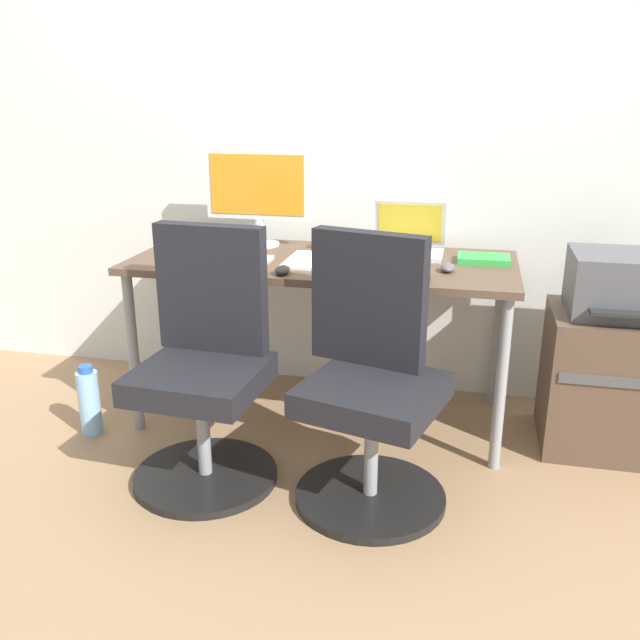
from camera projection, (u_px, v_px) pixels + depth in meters
name	position (u px, v px, depth m)	size (l,w,h in m)	color
ground_plane	(322.00, 415.00, 3.10)	(5.28, 5.28, 0.00)	#9E7A56
back_wall	(343.00, 114.00, 3.08)	(4.40, 0.04, 2.60)	silver
desk	(323.00, 274.00, 2.89)	(1.60, 0.69, 0.73)	brown
office_chair_left	(205.00, 370.00, 2.51)	(0.54, 0.54, 0.94)	black
office_chair_right	(371.00, 385.00, 2.38)	(0.54, 0.54, 0.94)	black
side_cabinet	(607.00, 380.00, 2.77)	(0.48, 0.45, 0.57)	brown
printer	(621.00, 284.00, 2.64)	(0.38, 0.40, 0.24)	#515156
water_bottle_on_floor	(89.00, 401.00, 2.90)	(0.09, 0.09, 0.31)	#8CBFF2
desktop_monitor	(258.00, 190.00, 3.05)	(0.48, 0.18, 0.43)	silver
open_laptop	(408.00, 241.00, 2.96)	(0.31, 0.29, 0.22)	silver
keyboard_by_monitor	(231.00, 258.00, 2.84)	(0.34, 0.12, 0.02)	#B7B7B7
keyboard_by_laptop	(384.00, 277.00, 2.56)	(0.34, 0.12, 0.02)	#2D2D2D
mouse_by_monitor	(282.00, 270.00, 2.63)	(0.06, 0.10, 0.03)	#2D2D2D
mouse_by_laptop	(448.00, 268.00, 2.67)	(0.06, 0.10, 0.03)	#515156
coffee_mug	(215.00, 243.00, 2.96)	(0.08, 0.08, 0.09)	green
pen_cup	(332.00, 239.00, 3.00)	(0.07, 0.07, 0.10)	slate
notebook	(484.00, 259.00, 2.82)	(0.21, 0.15, 0.03)	green
paper_pile	(313.00, 260.00, 2.82)	(0.21, 0.30, 0.01)	white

